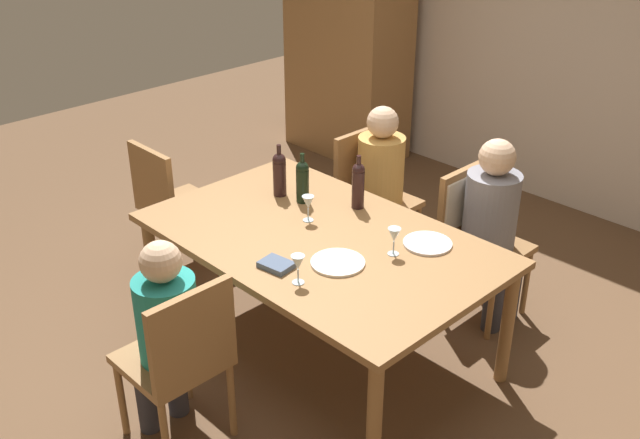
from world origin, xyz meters
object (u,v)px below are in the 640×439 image
Objects in this scene: chair_far_right at (471,222)px; dinner_plate_guest_left at (338,263)px; dining_table at (320,247)px; person_woman_host at (494,219)px; chair_far_left at (370,189)px; wine_glass_centre at (298,264)px; wine_glass_near_left at (394,236)px; dinner_plate_host at (428,243)px; armoire_cabinet at (348,34)px; wine_bottle_dark_red at (358,184)px; wine_glass_near_right at (308,203)px; chair_left_end at (169,199)px; person_man_guest at (383,178)px; wine_bottle_tall_green at (279,173)px; chair_near at (181,355)px; person_man_bearded at (165,327)px; wine_bottle_short_olive at (302,180)px.

chair_far_right reaches higher than dinner_plate_guest_left.
dining_table is 1.64× the size of person_woman_host.
wine_glass_centre is (0.77, -1.37, 0.32)m from chair_far_left.
wine_glass_near_left is (0.09, -0.84, 0.26)m from chair_far_right.
dinner_plate_host is (0.16, -0.64, 0.16)m from chair_far_right.
armoire_cabinet is 6.80× the size of wine_bottle_dark_red.
chair_far_left is at bearing 137.41° from wine_glass_near_left.
chair_far_left is 1.01m from wine_glass_near_right.
chair_left_end is 0.81× the size of person_man_guest.
person_woman_host is at bearing 54.87° from wine_glass_near_right.
dinner_plate_host is at bearing 53.56° from person_man_guest.
dinner_plate_guest_left is at bearing -26.05° from wine_glass_near_right.
wine_bottle_tall_green is at bearing 160.66° from dining_table.
dining_table is 2.06× the size of chair_near.
person_woman_host is 1.28m from wine_bottle_tall_green.
chair_far_right and chair_left_end have the same top height.
chair_far_left is 1.28m from wine_glass_near_left.
wine_bottle_tall_green is 1.01m from dinner_plate_host.
wine_glass_near_right is (-0.18, 0.08, 0.18)m from dining_table.
dinner_plate_guest_left is at bearing -19.34° from person_man_bearded.
wine_glass_near_left and wine_glass_centre have the same top height.
wine_glass_near_right is (0.20, -0.14, -0.03)m from wine_bottle_short_olive.
person_woman_host is 7.75× the size of wine_glass_near_right.
wine_bottle_tall_green is (-0.84, -0.79, 0.30)m from chair_far_right.
chair_near is 0.81× the size of person_man_guest.
person_woman_host is (2.50, -1.37, -0.43)m from armoire_cabinet.
dinner_plate_guest_left is at bearing -111.91° from dinner_plate_host.
chair_far_right is 1.05m from wine_bottle_short_olive.
wine_bottle_short_olive is (-0.37, 0.22, 0.21)m from dining_table.
dinner_plate_host is at bearing 36.38° from dining_table.
chair_far_right is at bearing 61.80° from wine_glass_near_right.
person_woman_host is at bearing 81.95° from wine_glass_centre.
chair_near is 1.33m from wine_bottle_short_olive.
wine_glass_near_left is 0.58m from wine_glass_near_right.
person_woman_host reaches higher than wine_glass_near_right.
wine_bottle_dark_red is 2.15× the size of wine_glass_centre.
wine_glass_near_left is at bearing 18.75° from dining_table.
wine_bottle_short_olive is at bearing 16.20° from person_man_bearded.
person_man_guest is (-0.38, 1.95, 0.02)m from person_man_bearded.
wine_bottle_short_olive is at bearing 12.06° from wine_bottle_tall_green.
chair_far_right is 1.00× the size of chair_near.
chair_far_right is at bearing 88.15° from wine_glass_centre.
chair_far_left is 6.17× the size of wine_glass_near_left.
wine_glass_near_right is at bearing 20.73° from chair_far_left.
person_man_bearded is 0.96× the size of person_man_guest.
chair_far_right is 0.80× the size of person_woman_host.
armoire_cabinet is 3.14m from dining_table.
chair_near and chair_left_end have the same top height.
wine_bottle_tall_green is (0.79, 0.27, 0.36)m from chair_left_end.
wine_bottle_dark_red is (0.30, -0.58, 0.24)m from person_man_guest.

